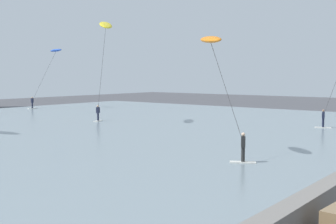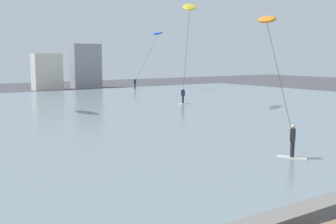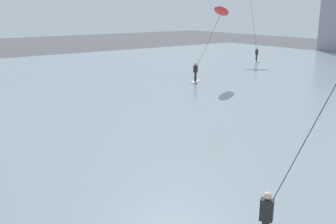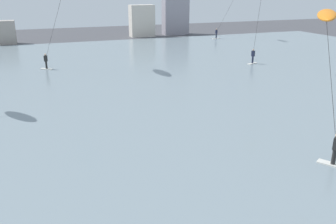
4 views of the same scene
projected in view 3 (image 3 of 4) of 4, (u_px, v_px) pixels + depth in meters
kitesurfer_red at (218, 19)px, 32.59m from camera, size 3.20×3.59×6.64m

